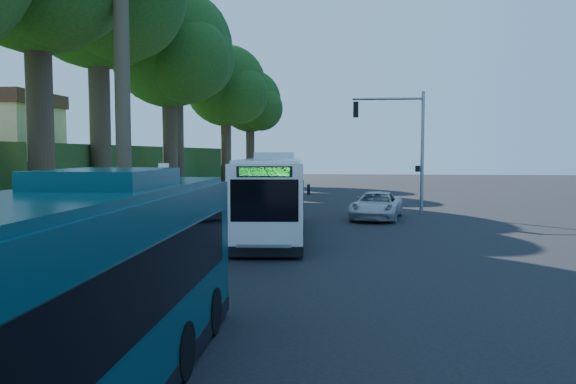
# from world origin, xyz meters

# --- Properties ---
(ground) EXTENTS (140.00, 140.00, 0.00)m
(ground) POSITION_xyz_m (0.00, 0.00, 0.00)
(ground) COLOR black
(ground) RESTS_ON ground
(sidewalk) EXTENTS (4.50, 70.00, 0.12)m
(sidewalk) POSITION_xyz_m (-7.30, 0.00, 0.06)
(sidewalk) COLOR gray
(sidewalk) RESTS_ON ground
(red_curb) EXTENTS (0.25, 30.00, 0.13)m
(red_curb) POSITION_xyz_m (-5.00, -4.00, 0.07)
(red_curb) COLOR maroon
(red_curb) RESTS_ON ground
(grass_verge) EXTENTS (8.00, 70.00, 0.06)m
(grass_verge) POSITION_xyz_m (-13.00, 5.00, 0.03)
(grass_verge) COLOR #234719
(grass_verge) RESTS_ON ground
(bus_shelter) EXTENTS (3.20, 1.51, 2.55)m
(bus_shelter) POSITION_xyz_m (-7.26, -2.86, 1.81)
(bus_shelter) COLOR black
(bus_shelter) RESTS_ON ground
(stop_sign_pole) EXTENTS (0.35, 0.06, 3.17)m
(stop_sign_pole) POSITION_xyz_m (-5.40, -5.00, 2.08)
(stop_sign_pole) COLOR gray
(stop_sign_pole) RESTS_ON ground
(traffic_signal_pole) EXTENTS (4.10, 0.30, 7.00)m
(traffic_signal_pole) POSITION_xyz_m (3.78, 10.00, 4.42)
(traffic_signal_pole) COLOR gray
(traffic_signal_pole) RESTS_ON ground
(tree_2) EXTENTS (8.82, 8.40, 15.12)m
(tree_2) POSITION_xyz_m (-11.89, 15.98, 10.48)
(tree_2) COLOR #382B1E
(tree_2) RESTS_ON ground
(tree_3) EXTENTS (10.08, 9.60, 17.28)m
(tree_3) POSITION_xyz_m (-13.88, 23.98, 11.98)
(tree_3) COLOR #382B1E
(tree_3) RESTS_ON ground
(tree_4) EXTENTS (8.40, 8.00, 14.14)m
(tree_4) POSITION_xyz_m (-11.40, 31.98, 9.73)
(tree_4) COLOR #382B1E
(tree_4) RESTS_ON ground
(tree_5) EXTENTS (7.35, 7.00, 12.86)m
(tree_5) POSITION_xyz_m (-10.41, 39.99, 8.96)
(tree_5) COLOR #382B1E
(tree_5) RESTS_ON ground
(white_bus) EXTENTS (3.57, 12.05, 3.54)m
(white_bus) POSITION_xyz_m (-2.61, 1.07, 1.73)
(white_bus) COLOR silver
(white_bus) RESTS_ON ground
(teal_bus) EXTENTS (2.68, 11.02, 3.26)m
(teal_bus) POSITION_xyz_m (-2.94, -16.43, 1.59)
(teal_bus) COLOR #0B373D
(teal_bus) RESTS_ON ground
(pickup) EXTENTS (3.25, 5.48, 1.43)m
(pickup) POSITION_xyz_m (2.10, 7.22, 0.71)
(pickup) COLOR silver
(pickup) RESTS_ON ground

